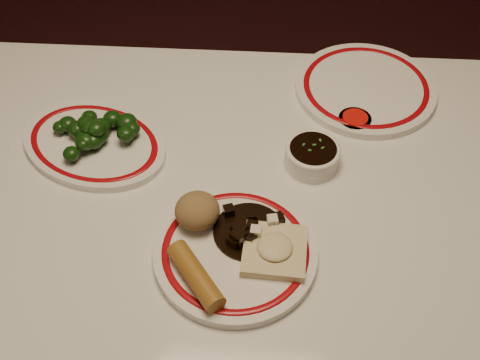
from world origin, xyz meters
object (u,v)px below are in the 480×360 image
rice_mound (197,211)px  stirfry_heap (250,230)px  spring_roll (196,276)px  main_plate (235,252)px  broccoli_plate (94,144)px  dining_table (237,242)px  broccoli_pile (95,131)px  soy_bowl (312,156)px  fried_wonton (275,250)px

rice_mound → stirfry_heap: bearing=-13.8°
spring_roll → main_plate: bearing=12.1°
main_plate → spring_roll: spring_roll is taller
spring_roll → broccoli_plate: bearing=91.6°
stirfry_heap → broccoli_plate: (-0.30, 0.20, -0.02)m
dining_table → broccoli_plate: size_ratio=3.46×
spring_roll → stirfry_heap: (0.08, 0.10, -0.01)m
stirfry_heap → broccoli_pile: bearing=145.9°
spring_roll → broccoli_pile: bearing=90.4°
main_plate → broccoli_pile: broccoli_pile is taller
rice_mound → soy_bowl: (0.19, 0.16, -0.02)m
dining_table → broccoli_plate: broccoli_plate is taller
stirfry_heap → fried_wonton: bearing=-42.1°
fried_wonton → stirfry_heap: (-0.04, 0.04, -0.00)m
rice_mound → soy_bowl: 0.25m
main_plate → broccoli_plate: main_plate is taller
rice_mound → dining_table: bearing=30.5°
broccoli_plate → broccoli_pile: (0.01, 0.01, 0.03)m
dining_table → broccoli_plate: 0.33m
rice_mound → main_plate: bearing=-39.4°
main_plate → rice_mound: bearing=140.6°
spring_roll → stirfry_heap: 0.12m
soy_bowl → rice_mound: bearing=-140.9°
fried_wonton → soy_bowl: fried_wonton is taller
broccoli_plate → soy_bowl: (0.41, -0.02, 0.01)m
fried_wonton → soy_bowl: size_ratio=1.07×
dining_table → spring_roll: spring_roll is taller
broccoli_pile → spring_roll: bearing=-53.5°
spring_roll → dining_table: bearing=35.0°
dining_table → soy_bowl: size_ratio=12.16×
broccoli_plate → main_plate: bearing=-39.1°
stirfry_heap → soy_bowl: stirfry_heap is taller
broccoli_plate → stirfry_heap: bearing=-32.9°
main_plate → spring_roll: size_ratio=2.60×
main_plate → broccoli_pile: bearing=139.6°
main_plate → stirfry_heap: size_ratio=2.71×
rice_mound → soy_bowl: bearing=39.1°
broccoli_pile → soy_bowl: bearing=-3.3°
soy_bowl → broccoli_plate: bearing=177.4°
dining_table → spring_roll: 0.21m
dining_table → stirfry_heap: (0.03, -0.06, 0.12)m
dining_table → fried_wonton: (0.07, -0.09, 0.12)m
dining_table → soy_bowl: (0.13, 0.12, 0.11)m
main_plate → stirfry_heap: stirfry_heap is taller
main_plate → broccoli_pile: 0.36m
main_plate → soy_bowl: soy_bowl is taller
rice_mound → broccoli_plate: (-0.22, 0.17, -0.04)m
main_plate → broccoli_plate: 0.36m
main_plate → fried_wonton: 0.07m
rice_mound → fried_wonton: 0.14m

